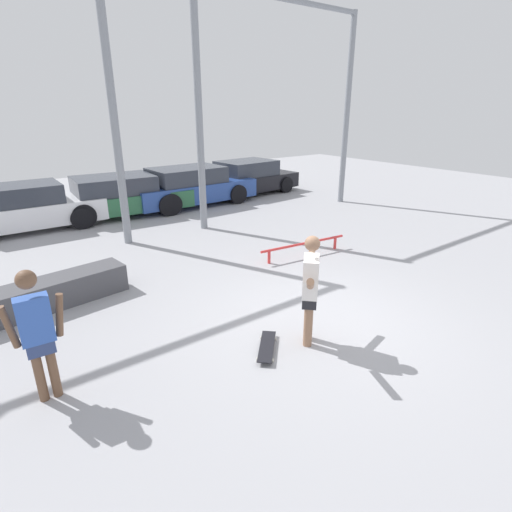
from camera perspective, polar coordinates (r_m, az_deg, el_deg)
ground_plane at (r=6.89m, az=9.59°, el=-9.23°), size 36.00×36.00×0.00m
skateboarder at (r=5.88m, az=7.75°, el=-4.26°), size 1.14×1.13×1.70m
skateboard at (r=6.05m, az=1.56°, el=-12.79°), size 0.72×0.75×0.08m
grind_box at (r=8.02m, az=-28.21°, el=-5.01°), size 2.99×1.00×0.52m
grind_rail at (r=9.65m, az=6.85°, el=1.55°), size 2.40×0.31×0.34m
canopy_support_right at (r=13.22m, az=3.92°, el=22.67°), size 6.12×0.20×6.34m
parked_car_white at (r=13.35m, az=-30.25°, el=5.89°), size 4.16×1.90×1.32m
parked_car_green at (r=13.93m, az=-18.97°, el=8.09°), size 4.51×2.24×1.30m
parked_car_blue at (r=14.83m, az=-9.33°, el=9.75°), size 4.61×2.10×1.37m
parked_car_black at (r=16.66m, az=-1.05°, el=11.10°), size 4.17×2.20×1.34m
bystander at (r=5.35m, az=-28.81°, el=-9.24°), size 0.68×0.22×1.71m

